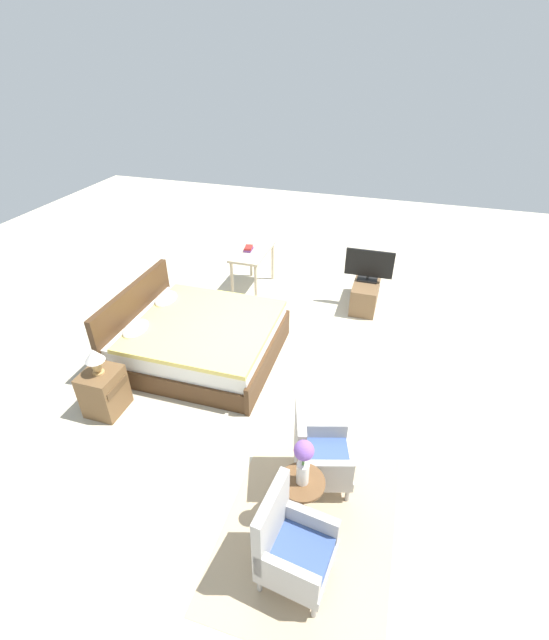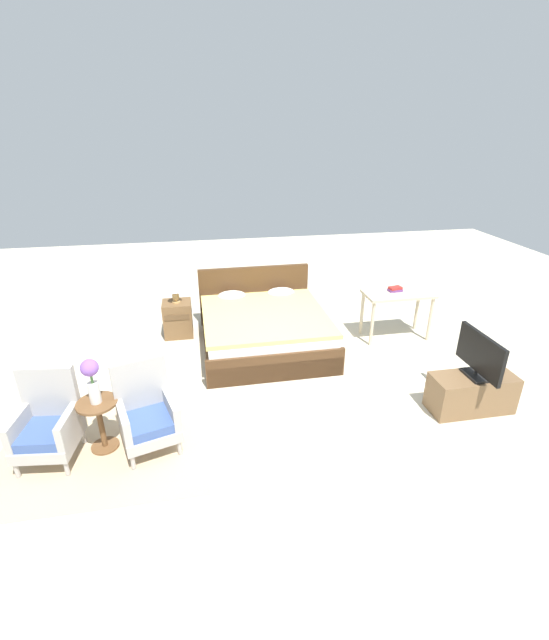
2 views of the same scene
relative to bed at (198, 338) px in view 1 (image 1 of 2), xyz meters
name	(u,v)px [view 1 (image 1 of 2)]	position (x,y,z in m)	size (l,w,h in m)	color
ground_plane	(275,367)	(0.07, -1.09, -0.30)	(16.00, 16.00, 0.00)	beige
floor_rug	(310,522)	(-1.98, -2.05, -0.29)	(2.10, 1.50, 0.01)	tan
bed	(198,338)	(0.00, 0.00, 0.00)	(1.84, 2.05, 0.96)	#472D19
armchair_by_window_left	(291,546)	(-2.45, -1.99, 0.08)	(0.60, 0.60, 0.92)	#ADA8A3
armchair_by_window_right	(317,454)	(-1.51, -2.00, 0.08)	(0.67, 0.67, 0.92)	#ADA8A3
side_table	(301,496)	(-1.98, -1.96, 0.05)	(0.40, 0.40, 0.56)	brown
flower_vase	(303,459)	(-1.98, -1.96, 0.56)	(0.17, 0.17, 0.48)	silver
nightstand	(104,391)	(-1.27, 0.60, -0.02)	(0.44, 0.41, 0.56)	brown
table_lamp	(94,358)	(-1.27, 0.60, 0.48)	(0.22, 0.22, 0.33)	tan
tv_stand	(366,292)	(2.12, -2.04, -0.07)	(0.96, 0.40, 0.45)	brown
tv_flatscreen	(369,265)	(2.12, -2.04, 0.42)	(0.20, 0.77, 0.52)	black
vanity_desk	(253,256)	(2.07, -0.08, 0.33)	(1.04, 0.52, 0.74)	beige
book_stack	(249,249)	(2.04, -0.01, 0.48)	(0.21, 0.15, 0.07)	#66387A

